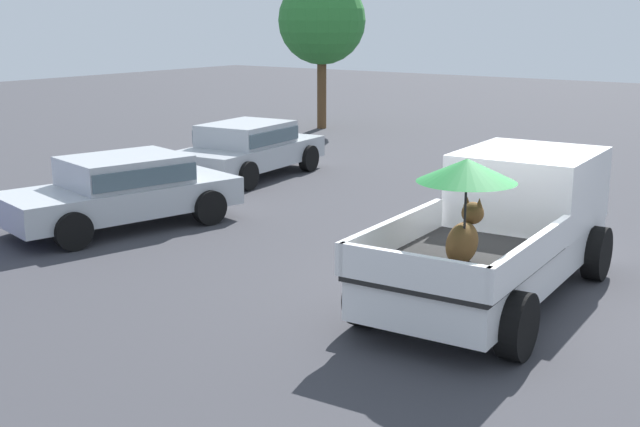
% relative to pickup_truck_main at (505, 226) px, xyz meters
% --- Properties ---
extents(ground_plane, '(80.00, 80.00, 0.00)m').
position_rel_pickup_truck_main_xyz_m(ground_plane, '(-0.42, -0.02, -0.96)').
color(ground_plane, '#38383D').
extents(pickup_truck_main, '(5.15, 2.49, 2.21)m').
position_rel_pickup_truck_main_xyz_m(pickup_truck_main, '(0.00, 0.00, 0.00)').
color(pickup_truck_main, black).
rests_on(pickup_truck_main, ground).
extents(parked_sedan_near, '(4.60, 2.74, 1.33)m').
position_rel_pickup_truck_main_xyz_m(parked_sedan_near, '(-0.63, 7.23, -0.22)').
color(parked_sedan_near, black).
rests_on(parked_sedan_near, ground).
extents(parked_sedan_far, '(4.45, 2.29, 1.33)m').
position_rel_pickup_truck_main_xyz_m(parked_sedan_far, '(4.46, 8.55, -0.22)').
color(parked_sedan_far, black).
rests_on(parked_sedan_far, ground).
extents(tree_by_lot, '(2.98, 2.98, 5.17)m').
position_rel_pickup_truck_main_xyz_m(tree_by_lot, '(12.79, 12.32, 2.69)').
color(tree_by_lot, brown).
rests_on(tree_by_lot, ground).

